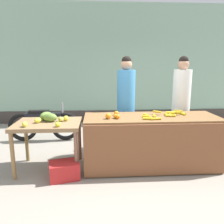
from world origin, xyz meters
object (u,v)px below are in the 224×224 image
at_px(vendor_woman_blue_shirt, 126,105).
at_px(produce_crate, 64,170).
at_px(produce_sack, 96,136).
at_px(vendor_woman_white_shirt, 181,105).
at_px(parked_motorcycle, 44,123).

xyz_separation_m(vendor_woman_blue_shirt, produce_crate, (-1.06, -0.99, -0.81)).
bearing_deg(produce_sack, vendor_woman_white_shirt, -5.93).
bearing_deg(vendor_woman_blue_shirt, produce_crate, -136.88).
distance_m(parked_motorcycle, produce_crate, 1.96).
bearing_deg(produce_crate, vendor_woman_white_shirt, 25.31).
relative_size(vendor_woman_blue_shirt, produce_sack, 3.45).
height_order(parked_motorcycle, produce_crate, parked_motorcycle).
distance_m(vendor_woman_blue_shirt, parked_motorcycle, 2.01).
height_order(produce_crate, produce_sack, produce_sack).
relative_size(parked_motorcycle, produce_crate, 3.64).
xyz_separation_m(vendor_woman_blue_shirt, produce_sack, (-0.57, 0.19, -0.67)).
height_order(vendor_woman_white_shirt, produce_crate, vendor_woman_white_shirt).
xyz_separation_m(vendor_woman_white_shirt, parked_motorcycle, (-2.85, 0.79, -0.54)).
relative_size(vendor_woman_blue_shirt, produce_crate, 4.23).
relative_size(vendor_woman_white_shirt, produce_crate, 4.24).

